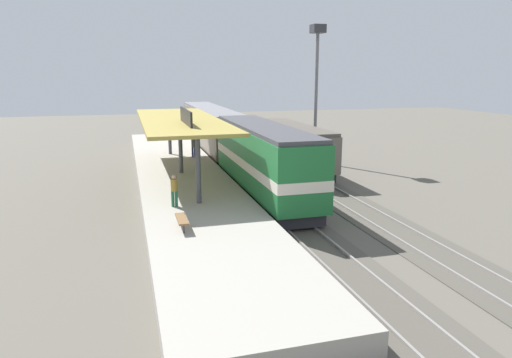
{
  "coord_description": "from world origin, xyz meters",
  "views": [
    {
      "loc": [
        -8.15,
        -31.83,
        7.75
      ],
      "look_at": [
        -1.38,
        -7.91,
        2.0
      ],
      "focal_mm": 32.25,
      "sensor_mm": 36.0,
      "label": 1
    }
  ],
  "objects_px": {
    "passenger_carriage_single": "(211,129)",
    "light_mast": "(317,65)",
    "platform_bench": "(182,219)",
    "freight_car": "(292,147)",
    "locomotive": "(263,160)",
    "person_walking": "(174,189)",
    "person_waiting": "(193,146)"
  },
  "relations": [
    {
      "from": "passenger_carriage_single",
      "to": "light_mast",
      "type": "distance_m",
      "value": 12.6
    },
    {
      "from": "locomotive",
      "to": "freight_car",
      "type": "distance_m",
      "value": 8.56
    },
    {
      "from": "locomotive",
      "to": "freight_car",
      "type": "xyz_separation_m",
      "value": [
        4.6,
        7.21,
        -0.44
      ]
    },
    {
      "from": "passenger_carriage_single",
      "to": "light_mast",
      "type": "height_order",
      "value": "light_mast"
    },
    {
      "from": "person_walking",
      "to": "locomotive",
      "type": "bearing_deg",
      "value": 31.44
    },
    {
      "from": "locomotive",
      "to": "passenger_carriage_single",
      "type": "distance_m",
      "value": 18.0
    },
    {
      "from": "platform_bench",
      "to": "person_waiting",
      "type": "bearing_deg",
      "value": 80.08
    },
    {
      "from": "light_mast",
      "to": "person_walking",
      "type": "xyz_separation_m",
      "value": [
        -13.74,
        -13.83,
        -6.54
      ]
    },
    {
      "from": "light_mast",
      "to": "person_walking",
      "type": "height_order",
      "value": "light_mast"
    },
    {
      "from": "locomotive",
      "to": "light_mast",
      "type": "height_order",
      "value": "light_mast"
    },
    {
      "from": "freight_car",
      "to": "light_mast",
      "type": "distance_m",
      "value": 7.78
    },
    {
      "from": "person_waiting",
      "to": "passenger_carriage_single",
      "type": "bearing_deg",
      "value": 68.81
    },
    {
      "from": "locomotive",
      "to": "person_waiting",
      "type": "xyz_separation_m",
      "value": [
        -2.88,
        10.58,
        -0.56
      ]
    },
    {
      "from": "locomotive",
      "to": "person_walking",
      "type": "relative_size",
      "value": 8.44
    },
    {
      "from": "freight_car",
      "to": "light_mast",
      "type": "height_order",
      "value": "light_mast"
    },
    {
      "from": "person_waiting",
      "to": "locomotive",
      "type": "bearing_deg",
      "value": -74.79
    },
    {
      "from": "freight_car",
      "to": "person_waiting",
      "type": "relative_size",
      "value": 7.02
    },
    {
      "from": "passenger_carriage_single",
      "to": "light_mast",
      "type": "relative_size",
      "value": 1.71
    },
    {
      "from": "freight_car",
      "to": "platform_bench",
      "type": "bearing_deg",
      "value": -126.19
    },
    {
      "from": "passenger_carriage_single",
      "to": "person_walking",
      "type": "xyz_separation_m",
      "value": [
        -5.94,
        -21.63,
        -0.46
      ]
    },
    {
      "from": "person_waiting",
      "to": "person_walking",
      "type": "height_order",
      "value": "same"
    },
    {
      "from": "locomotive",
      "to": "passenger_carriage_single",
      "type": "relative_size",
      "value": 0.72
    },
    {
      "from": "passenger_carriage_single",
      "to": "light_mast",
      "type": "bearing_deg",
      "value": -45.01
    },
    {
      "from": "platform_bench",
      "to": "freight_car",
      "type": "height_order",
      "value": "freight_car"
    },
    {
      "from": "person_waiting",
      "to": "person_walking",
      "type": "distance_m",
      "value": 14.54
    },
    {
      "from": "platform_bench",
      "to": "locomotive",
      "type": "distance_m",
      "value": 9.5
    },
    {
      "from": "passenger_carriage_single",
      "to": "freight_car",
      "type": "relative_size",
      "value": 1.67
    },
    {
      "from": "freight_car",
      "to": "person_walking",
      "type": "height_order",
      "value": "freight_car"
    },
    {
      "from": "light_mast",
      "to": "person_walking",
      "type": "distance_m",
      "value": 20.57
    },
    {
      "from": "locomotive",
      "to": "platform_bench",
      "type": "bearing_deg",
      "value": -129.48
    },
    {
      "from": "platform_bench",
      "to": "person_walking",
      "type": "height_order",
      "value": "person_walking"
    },
    {
      "from": "person_waiting",
      "to": "person_walking",
      "type": "xyz_separation_m",
      "value": [
        -3.07,
        -14.21,
        0.0
      ]
    }
  ]
}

